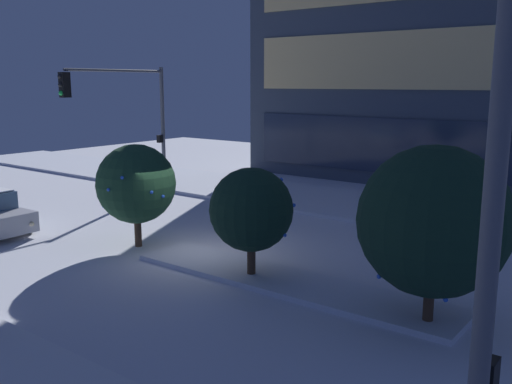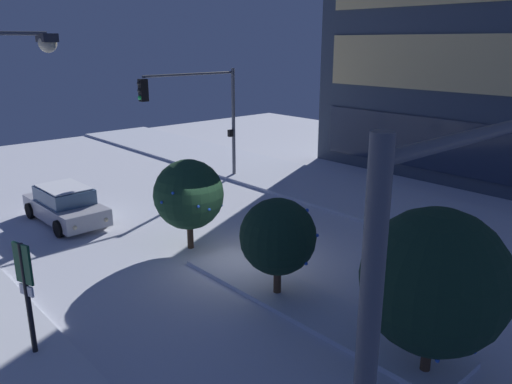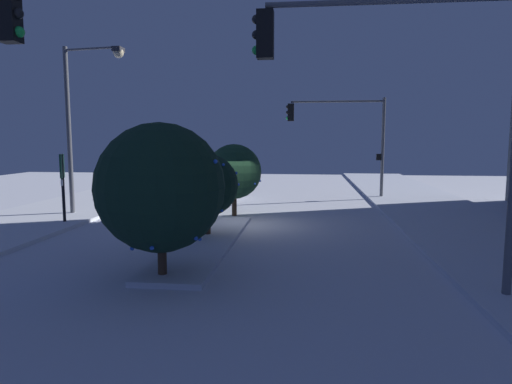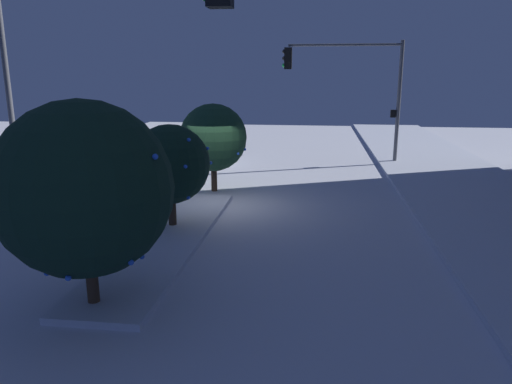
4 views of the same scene
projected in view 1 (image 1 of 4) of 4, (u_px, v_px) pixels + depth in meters
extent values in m
plane|color=silver|center=(196.00, 254.00, 16.84)|extent=(52.00, 52.00, 0.00)
cube|color=silver|center=(339.00, 202.00, 23.71)|extent=(52.00, 5.20, 0.14)
cube|color=silver|center=(286.00, 282.00, 14.26)|extent=(9.00, 1.80, 0.14)
cube|color=#232D42|center=(425.00, 148.00, 26.18)|extent=(18.56, 0.10, 2.70)
cube|color=#E5C67F|center=(430.00, 60.00, 25.40)|extent=(18.56, 0.10, 2.70)
sphere|color=#F9E5B2|center=(32.00, 224.00, 18.37)|extent=(0.16, 0.16, 0.16)
cylinder|color=black|center=(27.00, 224.00, 19.07)|extent=(0.66, 0.24, 0.66)
cylinder|color=#565960|center=(163.00, 129.00, 26.89)|extent=(0.18, 0.18, 5.75)
cylinder|color=#565960|center=(117.00, 71.00, 24.33)|extent=(0.12, 5.26, 0.12)
cube|color=black|center=(65.00, 85.00, 22.39)|extent=(0.32, 0.36, 1.00)
sphere|color=black|center=(60.00, 77.00, 22.18)|extent=(0.20, 0.20, 0.20)
sphere|color=black|center=(61.00, 85.00, 22.24)|extent=(0.20, 0.20, 0.20)
sphere|color=green|center=(61.00, 93.00, 22.30)|extent=(0.20, 0.20, 0.20)
cube|color=black|center=(160.00, 139.00, 26.81)|extent=(0.20, 0.24, 0.36)
cube|color=black|center=(509.00, 55.00, 12.44)|extent=(0.32, 0.36, 1.00)
sphere|color=black|center=(508.00, 39.00, 12.23)|extent=(0.20, 0.20, 0.20)
sphere|color=black|center=(507.00, 54.00, 12.29)|extent=(0.20, 0.20, 0.20)
sphere|color=green|center=(506.00, 69.00, 12.35)|extent=(0.20, 0.20, 0.20)
cylinder|color=#565960|center=(485.00, 298.00, 4.81)|extent=(0.18, 0.18, 6.47)
cube|color=black|center=(485.00, 377.00, 5.15)|extent=(0.20, 0.24, 0.36)
cylinder|color=#473323|center=(428.00, 305.00, 11.75)|extent=(0.22, 0.22, 0.95)
sphere|color=black|center=(434.00, 221.00, 11.40)|extent=(3.13, 3.13, 3.13)
sphere|color=blue|center=(472.00, 266.00, 12.07)|extent=(0.10, 0.10, 0.10)
sphere|color=blue|center=(363.00, 229.00, 12.35)|extent=(0.10, 0.10, 0.10)
sphere|color=blue|center=(446.00, 300.00, 10.93)|extent=(0.10, 0.10, 0.10)
sphere|color=blue|center=(396.00, 228.00, 12.92)|extent=(0.10, 0.10, 0.10)
sphere|color=blue|center=(379.00, 276.00, 11.47)|extent=(0.10, 0.10, 0.10)
sphere|color=blue|center=(479.00, 288.00, 11.14)|extent=(0.10, 0.10, 0.10)
sphere|color=blue|center=(437.00, 268.00, 12.46)|extent=(0.10, 0.10, 0.10)
sphere|color=blue|center=(471.00, 182.00, 12.22)|extent=(0.10, 0.10, 0.10)
cylinder|color=#473323|center=(251.00, 261.00, 14.62)|extent=(0.22, 0.22, 0.93)
sphere|color=black|center=(251.00, 210.00, 14.36)|extent=(2.17, 2.17, 2.17)
sphere|color=blue|center=(232.00, 202.00, 15.30)|extent=(0.10, 0.10, 0.10)
sphere|color=blue|center=(278.00, 238.00, 14.72)|extent=(0.10, 0.10, 0.10)
sphere|color=blue|center=(281.00, 180.00, 14.46)|extent=(0.10, 0.10, 0.10)
sphere|color=blue|center=(266.00, 201.00, 15.36)|extent=(0.10, 0.10, 0.10)
sphere|color=blue|center=(285.00, 235.00, 14.06)|extent=(0.10, 0.10, 0.10)
sphere|color=blue|center=(294.00, 205.00, 14.35)|extent=(0.10, 0.10, 0.10)
sphere|color=blue|center=(265.00, 187.00, 15.21)|extent=(0.10, 0.10, 0.10)
cylinder|color=#473323|center=(138.00, 232.00, 17.52)|extent=(0.22, 0.22, 0.95)
sphere|color=#1E4228|center=(136.00, 184.00, 17.23)|extent=(2.45, 2.45, 2.45)
sphere|color=blue|center=(172.00, 196.00, 17.78)|extent=(0.10, 0.10, 0.10)
sphere|color=blue|center=(152.00, 192.00, 16.22)|extent=(0.10, 0.10, 0.10)
sphere|color=blue|center=(122.00, 178.00, 16.01)|extent=(0.10, 0.10, 0.10)
sphere|color=blue|center=(104.00, 207.00, 17.31)|extent=(0.10, 0.10, 0.10)
sphere|color=blue|center=(163.00, 196.00, 16.53)|extent=(0.10, 0.10, 0.10)
sphere|color=blue|center=(108.00, 190.00, 16.15)|extent=(0.10, 0.10, 0.10)
sphere|color=blue|center=(138.00, 179.00, 18.44)|extent=(0.10, 0.10, 0.10)
sphere|color=blue|center=(165.00, 191.00, 18.19)|extent=(0.10, 0.10, 0.10)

